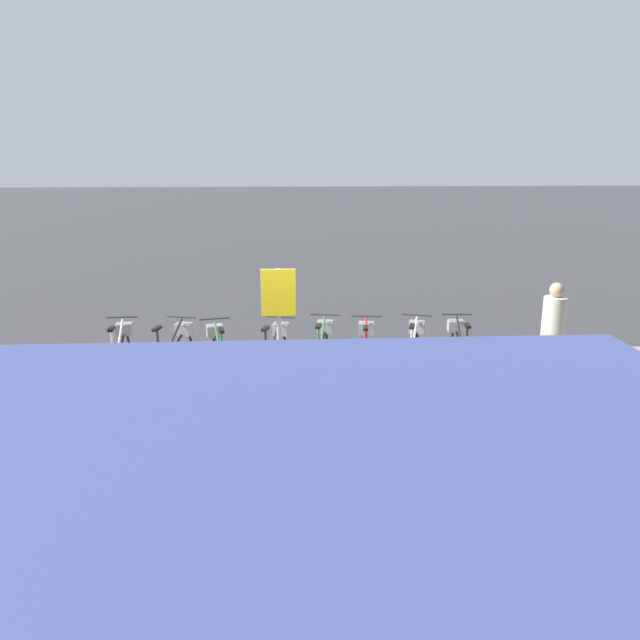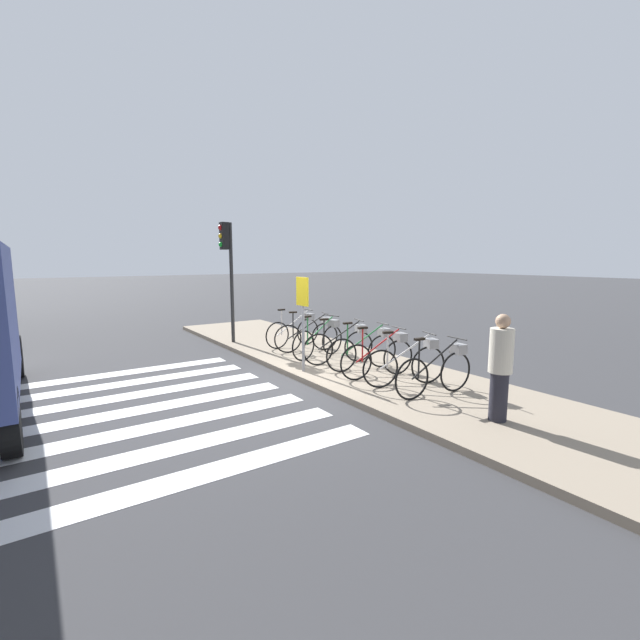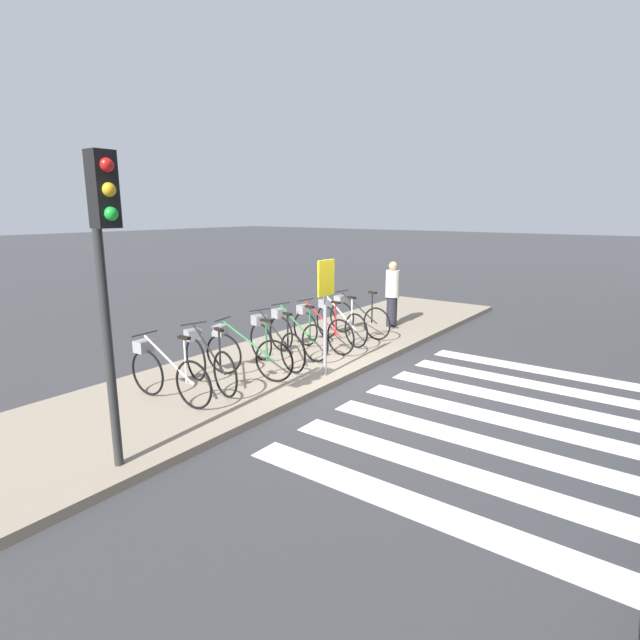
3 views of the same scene
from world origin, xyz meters
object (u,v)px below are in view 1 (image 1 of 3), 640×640
at_px(parked_bicycle_5, 365,357).
at_px(sign_post, 279,318).
at_px(parked_bicycle_1, 173,358).
at_px(parked_bicycle_4, 322,355).
at_px(pedestrian, 553,333).
at_px(parked_bicycle_3, 274,358).
at_px(parked_bicycle_7, 460,355).
at_px(parked_bicycle_0, 120,358).
at_px(parked_bicycle_6, 413,356).
at_px(parked_bicycle_2, 219,360).

relative_size(parked_bicycle_5, sign_post, 0.86).
relative_size(parked_bicycle_1, parked_bicycle_4, 0.99).
distance_m(parked_bicycle_5, pedestrian, 2.78).
xyz_separation_m(parked_bicycle_1, parked_bicycle_3, (1.51, -0.09, 0.00)).
height_order(parked_bicycle_4, sign_post, sign_post).
xyz_separation_m(parked_bicycle_1, pedestrian, (5.62, -0.31, 0.38)).
height_order(parked_bicycle_4, parked_bicycle_7, same).
xyz_separation_m(parked_bicycle_0, pedestrian, (6.40, -0.35, 0.38)).
xyz_separation_m(parked_bicycle_5, parked_bicycle_6, (0.73, 0.03, 0.00)).
relative_size(parked_bicycle_4, parked_bicycle_5, 1.00).
bearing_deg(parked_bicycle_2, pedestrian, -2.06).
bearing_deg(pedestrian, parked_bicycle_0, 176.90).
bearing_deg(sign_post, parked_bicycle_2, 129.81).
bearing_deg(sign_post, parked_bicycle_7, 22.29).
bearing_deg(parked_bicycle_4, parked_bicycle_7, -2.86).
bearing_deg(sign_post, parked_bicycle_3, 94.57).
xyz_separation_m(parked_bicycle_3, sign_post, (0.09, -1.12, 0.92)).
xyz_separation_m(parked_bicycle_0, parked_bicycle_2, (1.47, -0.17, 0.00)).
relative_size(parked_bicycle_3, pedestrian, 1.06).
height_order(parked_bicycle_0, parked_bicycle_3, same).
bearing_deg(sign_post, parked_bicycle_4, 62.60).
bearing_deg(parked_bicycle_6, parked_bicycle_0, 178.29).
bearing_deg(parked_bicycle_6, sign_post, -150.95).
bearing_deg(parked_bicycle_1, parked_bicycle_3, -3.35).
bearing_deg(parked_bicycle_4, parked_bicycle_1, -179.88).
distance_m(parked_bicycle_3, parked_bicycle_5, 1.37).
distance_m(pedestrian, sign_post, 4.16).
height_order(parked_bicycle_7, sign_post, sign_post).
distance_m(parked_bicycle_0, parked_bicycle_5, 3.65).
bearing_deg(parked_bicycle_3, parked_bicycle_6, -0.25).
bearing_deg(parked_bicycle_4, parked_bicycle_6, -4.23).
height_order(parked_bicycle_4, parked_bicycle_5, same).
xyz_separation_m(parked_bicycle_2, parked_bicycle_7, (3.61, 0.04, 0.00)).
bearing_deg(pedestrian, parked_bicycle_2, 177.94).
distance_m(parked_bicycle_1, parked_bicycle_2, 0.71).
height_order(pedestrian, sign_post, sign_post).
bearing_deg(parked_bicycle_1, parked_bicycle_5, -2.60).
xyz_separation_m(parked_bicycle_4, parked_bicycle_5, (0.64, -0.13, 0.00)).
height_order(parked_bicycle_2, parked_bicycle_7, same).
height_order(parked_bicycle_0, parked_bicycle_7, same).
xyz_separation_m(parked_bicycle_3, parked_bicycle_5, (1.37, -0.04, 0.00)).
distance_m(parked_bicycle_2, parked_bicycle_3, 0.81).
bearing_deg(parked_bicycle_1, sign_post, -37.21).
height_order(parked_bicycle_6, parked_bicycle_7, same).
xyz_separation_m(parked_bicycle_4, sign_post, (-0.63, -1.22, 0.92)).
relative_size(parked_bicycle_2, pedestrian, 1.07).
bearing_deg(parked_bicycle_3, parked_bicycle_0, 176.95).
bearing_deg(sign_post, pedestrian, 12.58).
bearing_deg(pedestrian, sign_post, -167.42).
xyz_separation_m(parked_bicycle_0, parked_bicycle_3, (2.28, -0.12, 0.00)).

